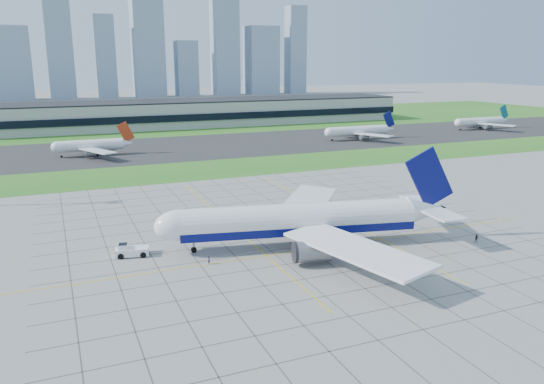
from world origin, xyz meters
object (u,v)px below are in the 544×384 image
object	(u,v)px
distant_jet_3	(481,121)
pushback_tug	(131,251)
airliner	(301,220)
crew_far	(477,238)
distant_jet_1	(92,145)
distant_jet_2	(359,131)
crew_near	(209,260)

from	to	relation	value
distant_jet_3	pushback_tug	bearing A→B (deg)	-148.68
airliner	pushback_tug	xyz separation A→B (m)	(-35.20, 7.72, -4.53)
crew_far	distant_jet_1	distance (m)	165.45
pushback_tug	distant_jet_2	bearing A→B (deg)	55.38
airliner	pushback_tug	world-z (taller)	airliner
distant_jet_1	distant_jet_3	world-z (taller)	same
airliner	distant_jet_3	world-z (taller)	airliner
pushback_tug	distant_jet_1	xyz separation A→B (m)	(2.73, 129.06, 3.28)
pushback_tug	distant_jet_2	xyz separation A→B (m)	(133.29, 126.70, 3.28)
crew_near	distant_jet_3	xyz separation A→B (m)	(209.21, 146.30, 3.66)
crew_far	distant_jet_2	bearing A→B (deg)	107.09
crew_far	distant_jet_1	bearing A→B (deg)	154.39
distant_jet_1	distant_jet_2	xyz separation A→B (m)	(130.56, -2.36, 0.00)
airliner	distant_jet_1	world-z (taller)	airliner
distant_jet_2	airliner	bearing A→B (deg)	-126.12
airliner	crew_far	xyz separation A→B (m)	(37.08, -13.31, -4.84)
distant_jet_1	distant_jet_2	world-z (taller)	same
distant_jet_1	distant_jet_3	size ratio (longest dim) A/B	1.00
distant_jet_1	distant_jet_3	bearing A→B (deg)	1.71
airliner	pushback_tug	bearing A→B (deg)	179.46
crew_near	distant_jet_3	distance (m)	255.31
crew_near	crew_far	size ratio (longest dim) A/B	0.92
crew_far	distant_jet_3	bearing A→B (deg)	85.66
airliner	crew_far	distance (m)	39.69
crew_near	distant_jet_2	world-z (taller)	distant_jet_2
crew_near	crew_far	xyz separation A→B (m)	(58.59, -10.38, 0.07)
airliner	distant_jet_1	xyz separation A→B (m)	(-32.47, 136.78, -1.26)
airliner	crew_far	world-z (taller)	airliner
distant_jet_2	distant_jet_1	bearing A→B (deg)	178.97
distant_jet_2	crew_near	bearing A→B (deg)	-131.05
airliner	crew_near	bearing A→B (deg)	-160.40
pushback_tug	airliner	bearing A→B (deg)	-0.54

